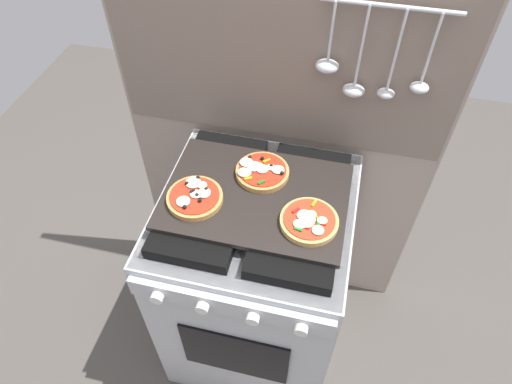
{
  "coord_description": "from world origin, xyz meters",
  "views": [
    {
      "loc": [
        0.2,
        -0.86,
        1.92
      ],
      "look_at": [
        0.0,
        0.0,
        0.93
      ],
      "focal_mm": 31.83,
      "sensor_mm": 36.0,
      "label": 1
    }
  ],
  "objects_px": {
    "stove": "(256,277)",
    "pizza_left": "(195,197)",
    "pizza_center": "(261,171)",
    "pizza_right": "(309,221)",
    "baking_tray": "(256,196)"
  },
  "relations": [
    {
      "from": "stove",
      "to": "pizza_left",
      "type": "xyz_separation_m",
      "value": [
        -0.17,
        -0.06,
        0.48
      ]
    },
    {
      "from": "pizza_left",
      "to": "pizza_center",
      "type": "xyz_separation_m",
      "value": [
        0.16,
        0.15,
        -0.0
      ]
    },
    {
      "from": "stove",
      "to": "baking_tray",
      "type": "relative_size",
      "value": 1.67
    },
    {
      "from": "pizza_center",
      "to": "pizza_right",
      "type": "bearing_deg",
      "value": -42.44
    },
    {
      "from": "stove",
      "to": "pizza_right",
      "type": "distance_m",
      "value": 0.51
    },
    {
      "from": "baking_tray",
      "to": "pizza_center",
      "type": "bearing_deg",
      "value": 92.22
    },
    {
      "from": "pizza_left",
      "to": "pizza_right",
      "type": "relative_size",
      "value": 1.0
    },
    {
      "from": "baking_tray",
      "to": "stove",
      "type": "bearing_deg",
      "value": -90.0
    },
    {
      "from": "pizza_right",
      "to": "stove",
      "type": "bearing_deg",
      "value": 157.2
    },
    {
      "from": "pizza_left",
      "to": "pizza_center",
      "type": "height_order",
      "value": "same"
    },
    {
      "from": "stove",
      "to": "baking_tray",
      "type": "height_order",
      "value": "baking_tray"
    },
    {
      "from": "stove",
      "to": "pizza_right",
      "type": "height_order",
      "value": "pizza_right"
    },
    {
      "from": "pizza_left",
      "to": "pizza_right",
      "type": "height_order",
      "value": "pizza_left"
    },
    {
      "from": "stove",
      "to": "baking_tray",
      "type": "bearing_deg",
      "value": 90.0
    },
    {
      "from": "stove",
      "to": "pizza_left",
      "type": "bearing_deg",
      "value": -160.37
    }
  ]
}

